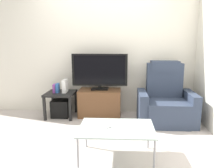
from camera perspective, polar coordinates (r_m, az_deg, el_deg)
ground_plane at (r=3.40m, az=-4.79°, el=-13.27°), size 6.40×6.40×0.00m
wall_back at (r=4.22m, az=-3.04°, el=9.73°), size 6.40×0.06×2.60m
tv_stand at (r=4.10m, az=-3.27°, el=-5.10°), size 0.80×0.46×0.52m
television at (r=3.99m, az=-3.34°, el=3.57°), size 1.05×0.20×0.69m
recliner_armchair at (r=3.87m, az=14.35°, el=-4.67°), size 0.98×0.78×1.08m
side_table at (r=4.13m, az=-13.80°, el=-3.24°), size 0.54×0.54×0.48m
subwoofer_box at (r=4.20m, az=-13.65°, el=-6.34°), size 0.33×0.33×0.33m
book_leftmost at (r=4.11m, az=-15.32°, el=-1.12°), size 0.04×0.14×0.17m
book_middle at (r=4.09m, az=-14.60°, el=-1.07°), size 0.05×0.13×0.17m
game_console at (r=4.07m, az=-12.67°, el=-0.53°), size 0.07×0.20×0.24m
coffee_table at (r=2.58m, az=1.25°, el=-12.21°), size 0.90×0.60×0.41m
cell_phone at (r=2.60m, az=-1.77°, el=-11.30°), size 0.15×0.16×0.01m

